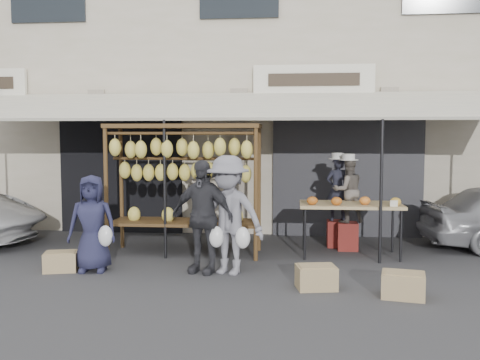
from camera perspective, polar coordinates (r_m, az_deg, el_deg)
The scene contains 15 objects.
ground_plane at distance 7.81m, azimuth -2.69°, elevation -10.39°, with size 90.00×90.00×0.00m, color #2D2D30.
shophouse at distance 14.09m, azimuth 1.15°, elevation 11.28°, with size 24.00×6.15×7.30m.
awning at distance 9.81m, azimuth -0.75°, elevation 7.86°, with size 10.00×2.35×2.92m.
banana_rack at distance 9.12m, azimuth -6.01°, elevation 1.78°, with size 2.60×0.90×2.24m.
produce_table at distance 9.18m, azimuth 11.73°, elevation -2.71°, with size 1.70×0.90×1.04m.
vendor_left at distance 9.92m, azimuth 10.33°, elevation -0.94°, with size 0.43×0.28×1.17m, color #20212E.
vendor_right at distance 9.68m, azimuth 11.45°, elevation -1.09°, with size 0.56×0.43×1.15m, color #6B635C.
customer_left at distance 8.33m, azimuth -15.50°, elevation -4.48°, with size 0.71×0.46×1.46m, color #22223F.
customer_mid at distance 7.97m, azimuth -4.07°, elevation -3.89°, with size 0.99×0.41×1.69m, color #313136.
customer_right at distance 7.87m, azimuth -1.27°, elevation -3.75°, with size 1.13×0.65×1.75m, color slate.
stool_left at distance 10.03m, azimuth 10.26°, elevation -5.65°, with size 0.35×0.35×0.49m, color maroon.
stool_right at distance 9.79m, azimuth 11.37°, elevation -5.88°, with size 0.35×0.35×0.50m, color maroon.
crate_near_a at distance 7.31m, azimuth 8.13°, elevation -10.23°, with size 0.51×0.39×0.31m, color tan.
crate_near_b at distance 7.17m, azimuth 17.01°, elevation -10.68°, with size 0.52×0.40×0.31m, color tan.
crate_far at distance 8.59m, azimuth -18.55°, elevation -8.25°, with size 0.48×0.36×0.29m, color tan.
Camera 1 is at (1.10, -7.46, 2.03)m, focal length 40.00 mm.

